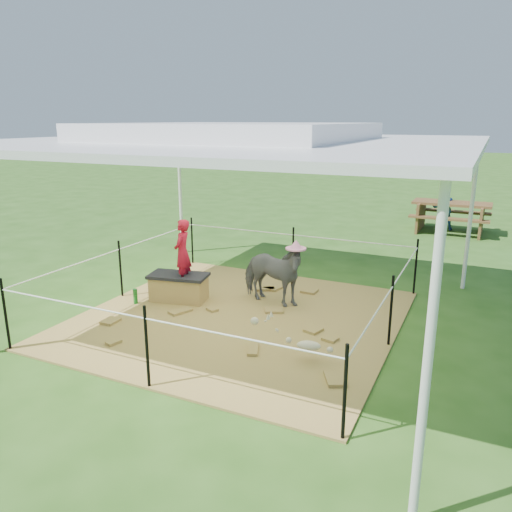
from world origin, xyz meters
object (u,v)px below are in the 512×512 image
at_px(green_bottle, 135,296).
at_px(distant_person, 444,208).
at_px(foal, 309,344).
at_px(picnic_table_near, 451,217).
at_px(woman, 182,246).
at_px(pony, 271,274).
at_px(straw_bale, 179,289).

distance_m(green_bottle, distant_person, 9.22).
height_order(foal, distant_person, distant_person).
distance_m(foal, picnic_table_near, 8.80).
relative_size(woman, picnic_table_near, 0.55).
height_order(woman, foal, woman).
bearing_deg(foal, green_bottle, 154.66).
xyz_separation_m(woman, picnic_table_near, (3.53, 7.59, -0.56)).
bearing_deg(woman, pony, 98.55).
height_order(straw_bale, green_bottle, straw_bale).
xyz_separation_m(pony, distant_person, (1.94, 7.37, 0.06)).
height_order(green_bottle, foal, foal).
bearing_deg(distant_person, straw_bale, 49.01).
distance_m(pony, picnic_table_near, 7.42).
bearing_deg(straw_bale, green_bottle, -140.71).
height_order(green_bottle, pony, pony).
height_order(woman, pony, woman).
distance_m(straw_bale, picnic_table_near, 8.42).
bearing_deg(picnic_table_near, straw_bale, -114.43).
distance_m(green_bottle, foal, 3.32).
distance_m(pony, distant_person, 7.62).
relative_size(woman, pony, 0.89).
relative_size(foal, distant_person, 0.72).
xyz_separation_m(straw_bale, foal, (2.69, -1.16, 0.04)).
bearing_deg(straw_bale, picnic_table_near, 64.45).
xyz_separation_m(pony, picnic_table_near, (2.16, 7.10, -0.13)).
bearing_deg(green_bottle, distant_person, 64.54).
bearing_deg(picnic_table_near, foal, -95.02).
bearing_deg(pony, woman, 119.06).
height_order(straw_bale, distant_person, distant_person).
bearing_deg(distant_person, green_bottle, 46.98).
xyz_separation_m(straw_bale, woman, (0.10, 0.00, 0.74)).
xyz_separation_m(green_bottle, distant_person, (3.96, 8.31, 0.44)).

